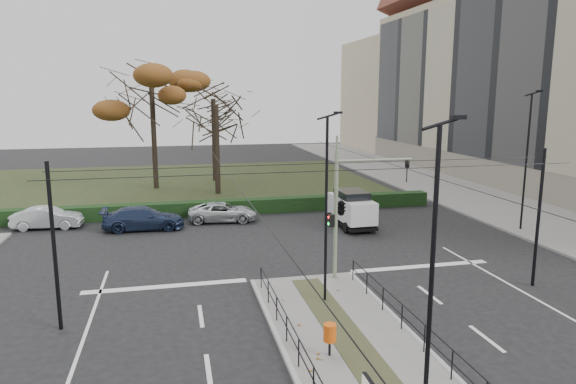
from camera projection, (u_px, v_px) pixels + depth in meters
name	position (u px, v px, depth m)	size (l,w,h in m)	color
ground	(337.00, 327.00, 18.36)	(140.00, 140.00, 0.00)	black
median_island	(362.00, 359.00, 15.95)	(4.40, 15.00, 0.14)	slate
sidewalk_east	(459.00, 193.00, 43.34)	(8.00, 90.00, 0.14)	slate
park	(168.00, 184.00, 47.72)	(38.00, 26.00, 0.10)	black
hedge	(167.00, 210.00, 34.79)	(38.00, 1.00, 1.00)	black
apartment_block	(555.00, 70.00, 45.48)	(13.09, 52.10, 21.64)	tan
median_railing	(364.00, 334.00, 15.69)	(4.14, 13.24, 0.92)	black
catenary	(325.00, 223.00, 19.28)	(20.00, 34.00, 6.00)	black
traffic_light	(343.00, 205.00, 22.41)	(3.86, 2.19, 5.68)	gray
litter_bin	(330.00, 333.00, 15.93)	(0.40, 0.40, 1.04)	black
streetlamp_median_near	(432.00, 285.00, 11.40)	(0.64, 0.13, 7.60)	black
streetlamp_median_far	(327.00, 207.00, 19.70)	(0.62, 0.13, 7.43)	black
streetlamp_sidewalk	(527.00, 160.00, 30.54)	(0.69, 0.14, 8.31)	black
parked_car_second	(47.00, 218.00, 31.82)	(1.43, 4.10, 1.35)	#AFB3B8
parked_car_third	(143.00, 218.00, 31.57)	(1.99, 4.90, 1.42)	#1E2A46
parked_car_fourth	(223.00, 212.00, 33.65)	(2.06, 4.47, 1.24)	#AFB3B8
white_van	(352.00, 208.00, 32.17)	(2.09, 4.33, 2.31)	silver
rust_tree	(151.00, 86.00, 43.77)	(9.49, 9.49, 11.65)	black
bare_tree_center	(213.00, 105.00, 47.99)	(6.52, 6.52, 10.30)	black
bare_tree_near	(216.00, 112.00, 41.62)	(6.28, 6.28, 9.67)	black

